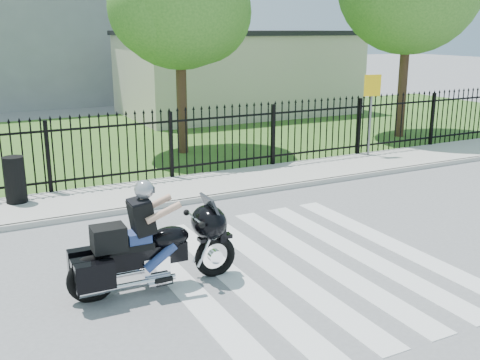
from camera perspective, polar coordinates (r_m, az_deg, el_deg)
name	(u,v)px	position (r m, az deg, el deg)	size (l,w,h in m)	color
ground	(300,266)	(9.48, 6.12, -8.63)	(120.00, 120.00, 0.00)	slate
crosswalk	(300,265)	(9.48, 6.12, -8.60)	(5.00, 5.50, 0.01)	silver
sidewalk	(187,188)	(13.66, -5.44, -0.84)	(40.00, 2.00, 0.12)	#ADAAA3
curb	(203,199)	(12.77, -3.75, -1.95)	(40.00, 0.12, 0.12)	#ADAAA3
grass_strip	(111,141)	(20.17, -12.93, 3.93)	(40.00, 12.00, 0.02)	#345A1E
iron_fence	(171,147)	(14.36, -7.02, 3.37)	(26.00, 0.04, 1.80)	black
building_low	(237,75)	(26.13, -0.26, 10.66)	(10.00, 6.00, 3.50)	beige
building_low_roof	(237,33)	(26.05, -0.27, 14.72)	(10.20, 6.20, 0.20)	black
motorcycle_rider	(150,244)	(8.49, -9.12, -6.45)	(2.64, 0.80, 1.74)	black
traffic_sign	(372,98)	(17.07, 13.23, 8.09)	(0.52, 0.15, 2.39)	slate
litter_bin	(15,180)	(13.13, -21.89, 0.03)	(0.45, 0.45, 1.02)	black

